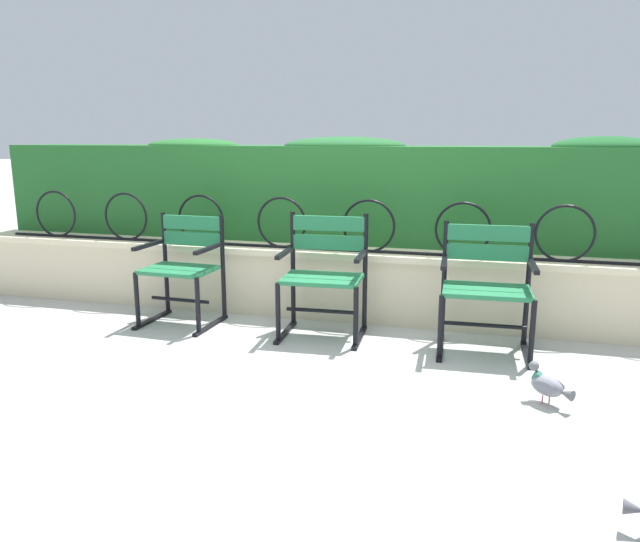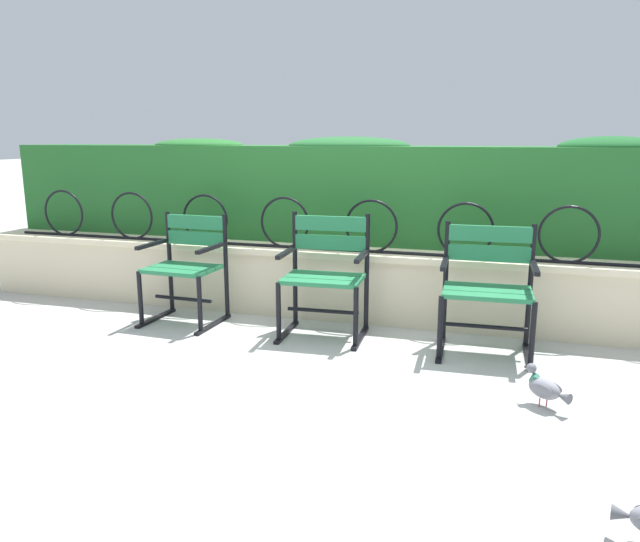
# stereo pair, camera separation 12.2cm
# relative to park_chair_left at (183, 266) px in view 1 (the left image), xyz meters

# --- Properties ---
(ground_plane) EXTENTS (60.00, 60.00, 0.00)m
(ground_plane) POSITION_rel_park_chair_left_xyz_m (1.20, -0.45, -0.46)
(ground_plane) COLOR #ADADA8
(stone_wall) EXTENTS (6.77, 0.41, 0.56)m
(stone_wall) POSITION_rel_park_chair_left_xyz_m (1.20, 0.47, -0.17)
(stone_wall) COLOR beige
(stone_wall) RESTS_ON ground
(iron_arch_fence) EXTENTS (6.24, 0.02, 0.42)m
(iron_arch_fence) POSITION_rel_park_chair_left_xyz_m (1.06, 0.40, 0.29)
(iron_arch_fence) COLOR black
(iron_arch_fence) RESTS_ON stone_wall
(hedge_row) EXTENTS (6.63, 0.64, 0.90)m
(hedge_row) POSITION_rel_park_chair_left_xyz_m (1.21, 0.97, 0.53)
(hedge_row) COLOR #236028
(hedge_row) RESTS_ON stone_wall
(park_chair_left) EXTENTS (0.58, 0.54, 0.85)m
(park_chair_left) POSITION_rel_park_chair_left_xyz_m (0.00, 0.00, 0.00)
(park_chair_left) COLOR #237547
(park_chair_left) RESTS_ON ground
(park_chair_centre) EXTENTS (0.63, 0.55, 0.90)m
(park_chair_centre) POSITION_rel_park_chair_left_xyz_m (1.15, -0.00, 0.01)
(park_chair_centre) COLOR #237547
(park_chair_centre) RESTS_ON ground
(park_chair_right) EXTENTS (0.64, 0.55, 0.87)m
(park_chair_right) POSITION_rel_park_chair_left_xyz_m (2.31, -0.05, 0.01)
(park_chair_right) COLOR #237547
(park_chair_right) RESTS_ON ground
(pigeon_near_chairs) EXTENTS (0.25, 0.22, 0.22)m
(pigeon_near_chairs) POSITION_rel_park_chair_left_xyz_m (2.66, -0.88, -0.35)
(pigeon_near_chairs) COLOR gray
(pigeon_near_chairs) RESTS_ON ground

